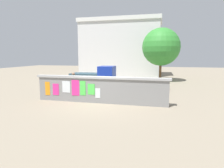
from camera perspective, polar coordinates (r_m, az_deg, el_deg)
The scene contains 9 objects.
ground at distance 18.98m, azimuth 3.83°, elevation 0.12°, with size 60.00×60.00×0.00m, color gray.
poster_wall at distance 11.17m, azimuth -3.60°, elevation -1.56°, with size 7.82×0.42×1.52m.
auto_rickshaw_truck at distance 16.12m, azimuth -4.89°, elevation 1.88°, with size 3.63×1.58×1.85m.
motorcycle at distance 12.65m, azimuth 9.12°, elevation -1.97°, with size 1.88×0.65×0.87m.
bicycle_near at distance 16.00m, azimuth 13.46°, elevation -0.31°, with size 1.70×0.44×0.95m.
bicycle_far at distance 13.29m, azimuth 0.27°, elevation -1.80°, with size 1.68×0.54×0.95m.
person_walking at distance 12.93m, azimuth -11.14°, elevation 0.55°, with size 0.44×0.44×1.62m.
tree_roadside at distance 21.42m, azimuth 14.10°, elevation 10.43°, with size 3.94×3.94×5.56m.
building_background at distance 27.99m, azimuth 2.65°, elevation 10.57°, with size 10.94×5.72×7.58m.
Camera 1 is at (3.36, -10.48, 2.70)m, focal length 31.38 mm.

